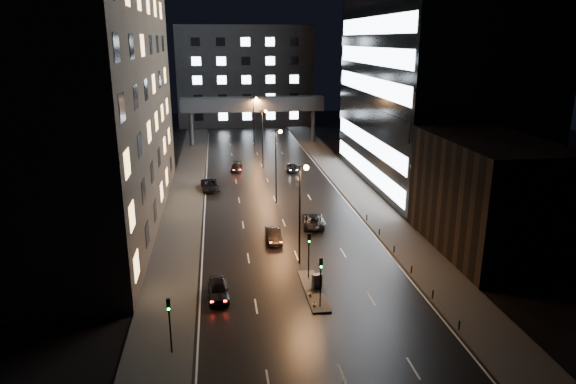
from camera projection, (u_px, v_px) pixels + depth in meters
name	position (u px, v px, depth m)	size (l,w,h in m)	color
ground	(267.00, 180.00, 81.88)	(160.00, 160.00, 0.00)	black
sidewalk_left	(186.00, 192.00, 75.45)	(5.00, 110.00, 0.15)	#383533
sidewalk_right	(352.00, 185.00, 78.77)	(5.00, 110.00, 0.15)	#383533
building_left	(82.00, 54.00, 57.99)	(15.00, 48.00, 40.00)	#2D2319
building_right_low	(488.00, 195.00, 53.39)	(10.00, 18.00, 12.00)	black
building_right_glass	(438.00, 33.00, 74.96)	(20.00, 36.00, 45.00)	black
building_far	(245.00, 76.00, 133.34)	(34.00, 14.00, 25.00)	#333335
skybridge	(253.00, 105.00, 107.96)	(30.00, 3.00, 10.00)	#333335
median_island	(313.00, 290.00, 45.84)	(1.60, 8.00, 0.15)	#383533
traffic_signal_near	(309.00, 248.00, 47.34)	(0.28, 0.34, 4.40)	black
traffic_signal_far	(321.00, 274.00, 42.12)	(0.28, 0.34, 4.40)	black
traffic_signal_corner	(169.00, 318.00, 35.85)	(0.28, 0.34, 4.40)	black
bollard_row	(402.00, 260.00, 51.31)	(0.12, 25.12, 0.90)	black
streetlight_near	(301.00, 202.00, 49.67)	(1.45, 0.50, 10.15)	black
streetlight_mid_a	(277.00, 157.00, 68.65)	(1.45, 0.50, 10.15)	black
streetlight_mid_b	(263.00, 131.00, 87.63)	(1.45, 0.50, 10.15)	black
streetlight_far	(254.00, 115.00, 106.61)	(1.45, 0.50, 10.15)	black
car_away_a	(218.00, 289.00, 44.56)	(1.80, 4.48, 1.52)	black
car_away_b	(274.00, 235.00, 56.95)	(1.54, 4.41, 1.45)	black
car_away_c	(210.00, 185.00, 76.41)	(2.52, 5.45, 1.52)	black
car_away_d	(237.00, 167.00, 87.50)	(1.79, 4.40, 1.28)	black
car_toward_a	(313.00, 220.00, 61.62)	(2.42, 5.24, 1.46)	black
car_toward_b	(292.00, 167.00, 87.30)	(1.85, 4.56, 1.32)	black
utility_cabinet	(317.00, 281.00, 46.07)	(0.86, 0.46, 1.28)	#4E4F51
cone_a	(314.00, 305.00, 42.92)	(0.41, 0.41, 0.56)	#D8570B
cone_b	(310.00, 294.00, 44.69)	(0.38, 0.38, 0.57)	red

